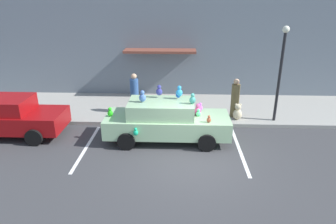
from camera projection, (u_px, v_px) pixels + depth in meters
ground_plane at (194, 164)px, 10.09m from camera, size 60.00×60.00×0.00m
sidewalk at (190, 108)px, 14.72m from camera, size 24.00×4.00×0.15m
storefront_building at (190, 36)px, 15.60m from camera, size 24.00×1.25×6.40m
parking_stripe_front at (240, 150)px, 10.96m from camera, size 0.12×3.60×0.01m
parking_stripe_rear at (86, 147)px, 11.16m from camera, size 0.12×3.60×0.01m
plush_covered_car at (166, 120)px, 11.48m from camera, size 4.61×1.95×2.06m
parked_sedan_behind at (7, 116)px, 11.88m from camera, size 4.28×1.92×1.54m
teddy_bear_on_sidewalk at (238, 112)px, 13.13m from camera, size 0.38×0.32×0.73m
street_lamp_post at (281, 65)px, 12.30m from camera, size 0.28×0.28×3.94m
pedestrian_near_shopfront at (135, 95)px, 13.69m from camera, size 0.37×0.37×1.83m
pedestrian_walking_past at (235, 99)px, 13.31m from camera, size 0.36×0.36×1.71m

